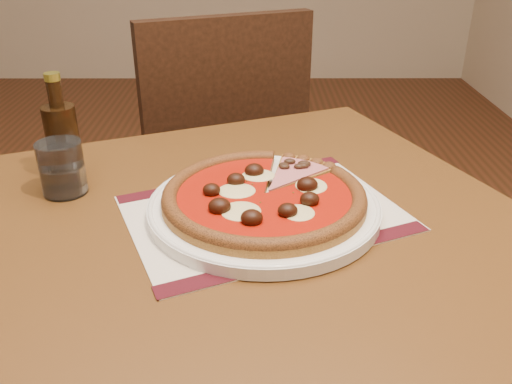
# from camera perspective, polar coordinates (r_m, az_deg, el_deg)

# --- Properties ---
(table) EXTENTS (1.04, 1.04, 0.75)m
(table) POSITION_cam_1_polar(r_m,az_deg,el_deg) (0.88, 0.00, -8.28)
(table) COLOR brown
(table) RESTS_ON ground
(chair_far) EXTENTS (0.59, 0.59, 0.95)m
(chair_far) POSITION_cam_1_polar(r_m,az_deg,el_deg) (1.56, -4.24, 3.81)
(chair_far) COLOR black
(chair_far) RESTS_ON ground
(placemat) EXTENTS (0.48, 0.42, 0.00)m
(placemat) POSITION_cam_1_polar(r_m,az_deg,el_deg) (0.83, 0.84, -2.22)
(placemat) COLOR silver
(placemat) RESTS_ON table
(plate) EXTENTS (0.35, 0.35, 0.02)m
(plate) POSITION_cam_1_polar(r_m,az_deg,el_deg) (0.82, 0.84, -1.61)
(plate) COLOR white
(plate) RESTS_ON placemat
(pizza) EXTENTS (0.31, 0.31, 0.04)m
(pizza) POSITION_cam_1_polar(r_m,az_deg,el_deg) (0.81, 0.84, -0.39)
(pizza) COLOR #AA7229
(pizza) RESTS_ON plate
(ham_slice) EXTENTS (0.12, 0.15, 0.02)m
(ham_slice) POSITION_cam_1_polar(r_m,az_deg,el_deg) (0.89, 4.94, 1.96)
(ham_slice) COLOR #AA7229
(ham_slice) RESTS_ON plate
(water_glass) EXTENTS (0.09, 0.09, 0.09)m
(water_glass) POSITION_cam_1_polar(r_m,az_deg,el_deg) (0.92, -19.75, 2.39)
(water_glass) COLOR white
(water_glass) RESTS_ON table
(bottle) EXTENTS (0.05, 0.05, 0.18)m
(bottle) POSITION_cam_1_polar(r_m,az_deg,el_deg) (0.97, -19.68, 5.35)
(bottle) COLOR #321D0C
(bottle) RESTS_ON table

